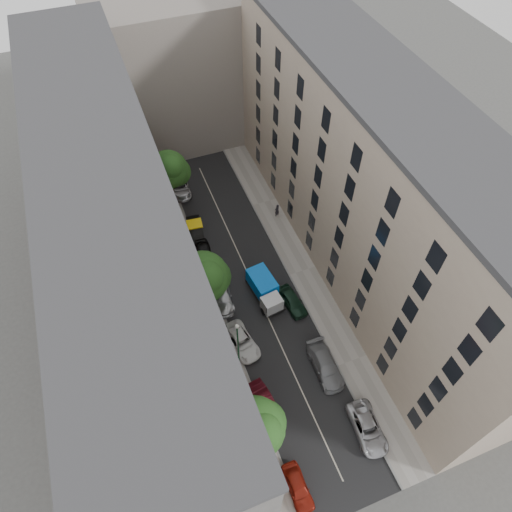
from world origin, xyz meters
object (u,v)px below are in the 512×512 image
car_left_1 (264,403)px  car_left_2 (242,342)px  tree_mid (204,279)px  tree_far (170,171)px  tarp_truck (265,289)px  car_left_4 (205,254)px  car_right_0 (367,428)px  tree_near (256,429)px  car_left_3 (221,295)px  car_left_0 (298,487)px  car_left_5 (195,231)px  car_left_6 (180,187)px  pedestrian (277,210)px  car_right_1 (325,366)px  lamp_post (238,341)px  car_right_2 (292,301)px

car_left_1 → car_left_2: car_left_1 is taller
tree_mid → tree_far: size_ratio=0.98×
tarp_truck → tree_mid: 7.16m
car_left_4 → tree_far: bearing=99.5°
car_right_0 → tree_near: size_ratio=0.57×
car_left_2 → tree_mid: bearing=100.9°
car_left_3 → tree_mid: bearing=-142.8°
car_left_2 → tree_near: 11.11m
car_left_3 → tree_mid: (-1.59, -0.91, 4.74)m
car_left_0 → car_left_5: size_ratio=0.87×
car_left_1 → car_left_4: car_left_1 is taller
car_left_2 → car_left_6: car_left_6 is taller
car_left_2 → car_left_5: car_left_5 is taller
car_left_4 → car_right_0: size_ratio=0.86×
tree_far → car_left_1: bearing=-87.9°
car_left_1 → tree_near: 6.46m
car_right_0 → tree_near: 10.72m
tree_near → car_left_5: bearing=85.3°
tree_far → pedestrian: bearing=-27.3°
car_right_0 → tree_mid: size_ratio=0.59×
tree_mid → car_left_1: bearing=-81.7°
tarp_truck → car_right_0: tarp_truck is taller
car_right_1 → car_left_3: bearing=123.2°
car_right_0 → car_left_0: bearing=-159.5°
tree_far → lamp_post: bearing=-89.3°
car_left_3 → car_left_2: bearing=-80.8°
car_left_6 → tree_mid: tree_mid is taller
tarp_truck → tree_near: 15.88m
car_left_1 → tree_far: size_ratio=0.53×
car_left_4 → tree_mid: 8.23m
tarp_truck → pedestrian: 11.30m
lamp_post → car_left_3: bearing=84.7°
car_left_2 → car_right_2: bearing=11.4°
car_left_6 → tree_mid: bearing=-89.7°
car_left_2 → tree_far: 20.37m
car_left_0 → tree_far: size_ratio=0.46×
tree_near → tree_far: bearing=87.9°
tree_mid → car_left_2: bearing=-69.5°
car_right_2 → tree_far: (-7.34, 17.30, 5.08)m
car_left_2 → car_left_5: 14.80m
lamp_post → pedestrian: size_ratio=3.96×
car_left_4 → car_left_6: car_left_4 is taller
car_left_2 → pedestrian: bearing=46.6°
car_left_2 → car_left_5: size_ratio=1.06×
car_right_0 → pedestrian: pedestrian is taller
car_right_0 → tarp_truck: bearing=105.9°
car_left_1 → car_left_0: bearing=-98.4°
car_left_3 → car_right_1: (6.40, -10.60, -0.00)m
lamp_post → pedestrian: lamp_post is taller
car_left_3 → tree_far: (-0.94, 14.09, 5.02)m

